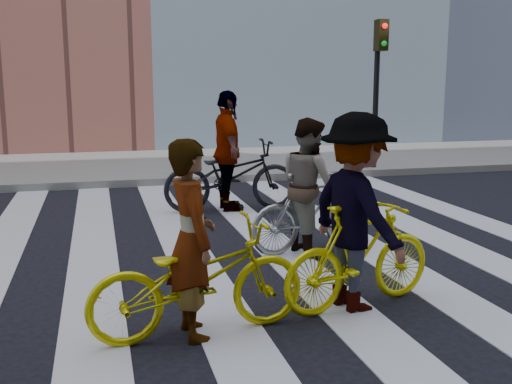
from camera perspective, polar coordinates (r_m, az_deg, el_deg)
name	(u,v)px	position (r m, az deg, el deg)	size (l,w,h in m)	color
ground	(236,254)	(7.20, -1.91, -5.95)	(100.00, 100.00, 0.00)	black
sidewalk_far	(165,165)	(14.44, -8.64, 2.57)	(100.00, 5.00, 0.15)	gray
zebra_crosswalk	(236,254)	(7.19, -1.91, -5.91)	(8.25, 10.00, 0.01)	silver
traffic_signal	(378,70)	(13.44, 11.58, 11.33)	(0.22, 0.42, 3.33)	black
bike_yellow_left	(198,279)	(4.88, -5.50, -8.26)	(0.63, 1.80, 0.94)	#CDC50B
bike_silver_mid	(312,212)	(7.24, 5.38, -1.88)	(0.46, 1.63, 0.98)	#9DA1A6
bike_yellow_right	(360,256)	(5.52, 9.88, -5.99)	(0.46, 1.62, 0.97)	yellow
bike_dark_rear	(231,176)	(9.51, -2.40, 1.56)	(0.75, 2.14, 1.12)	black
rider_left	(191,240)	(4.78, -6.17, -4.53)	(0.59, 0.38, 1.61)	slate
rider_mid	(309,186)	(7.16, 5.05, 0.60)	(0.79, 0.61, 1.62)	slate
rider_right	(356,212)	(5.40, 9.53, -1.93)	(1.15, 0.66, 1.78)	slate
rider_rear	(228,151)	(9.44, -2.71, 3.88)	(1.11, 0.46, 1.90)	slate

